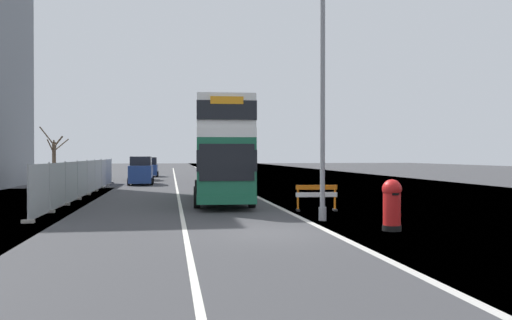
{
  "coord_description": "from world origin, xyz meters",
  "views": [
    {
      "loc": [
        -3.0,
        -16.48,
        2.43
      ],
      "look_at": [
        0.78,
        7.26,
        2.2
      ],
      "focal_mm": 37.69,
      "sensor_mm": 36.0,
      "label": 1
    }
  ],
  "objects": [
    {
      "name": "car_receding_far",
      "position": [
        -5.36,
        44.84,
        1.0
      ],
      "size": [
        1.95,
        4.01,
        2.17
      ],
      "color": "navy",
      "rests_on": "ground"
    },
    {
      "name": "lamppost_foreground",
      "position": [
        2.54,
        2.67,
        4.25
      ],
      "size": [
        0.29,
        0.7,
        8.98
      ],
      "color": "gray",
      "rests_on": "ground"
    },
    {
      "name": "red_pillar_postbox",
      "position": [
        3.99,
        -0.24,
        0.9
      ],
      "size": [
        0.63,
        0.63,
        1.65
      ],
      "color": "black",
      "rests_on": "ground"
    },
    {
      "name": "roadworks_barrier",
      "position": [
        3.24,
        6.05,
        0.71
      ],
      "size": [
        1.8,
        0.59,
        1.12
      ],
      "color": "orange",
      "rests_on": "ground"
    },
    {
      "name": "construction_site_fence",
      "position": [
        -8.02,
        17.23,
        1.02
      ],
      "size": [
        0.44,
        27.4,
        2.12
      ],
      "color": "#A8AAAD",
      "rests_on": "ground"
    },
    {
      "name": "bare_tree_far_verge_near",
      "position": [
        -14.4,
        39.1,
        2.31
      ],
      "size": [
        2.67,
        2.35,
        5.26
      ],
      "color": "#4C3D2D",
      "rests_on": "ground"
    },
    {
      "name": "ground",
      "position": [
        0.54,
        0.08,
        -0.05
      ],
      "size": [
        140.0,
        280.0,
        0.1
      ],
      "color": "#38383A"
    },
    {
      "name": "double_decker_bus",
      "position": [
        -0.38,
        11.38,
        2.69
      ],
      "size": [
        3.2,
        11.28,
        5.05
      ],
      "color": "#196042",
      "rests_on": "ground"
    },
    {
      "name": "car_oncoming_near",
      "position": [
        -5.4,
        28.45,
        1.08
      ],
      "size": [
        1.98,
        4.48,
        2.3
      ],
      "color": "navy",
      "rests_on": "ground"
    },
    {
      "name": "car_receding_mid",
      "position": [
        -5.76,
        36.02,
        0.98
      ],
      "size": [
        2.04,
        4.56,
        2.09
      ],
      "color": "black",
      "rests_on": "ground"
    }
  ]
}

